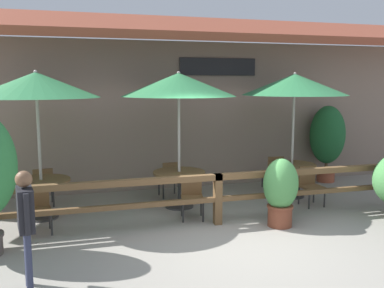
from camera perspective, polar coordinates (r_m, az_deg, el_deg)
ground_plane at (r=7.18m, az=6.26°, el=-13.15°), size 60.00×60.00×0.00m
building_facade at (r=10.61m, az=-1.96°, el=5.78°), size 14.28×1.49×4.23m
patio_railing at (r=7.91m, az=3.46°, el=-5.83°), size 10.40×0.14×0.95m
patio_umbrella_near at (r=8.54m, az=-20.07°, el=7.40°), size 2.36×2.36×2.84m
dining_table_near at (r=8.77m, az=-19.45°, el=-5.44°), size 1.10×1.10×0.76m
chair_near_streetside at (r=8.00m, az=-19.83°, el=-7.89°), size 0.47×0.47×0.83m
chair_near_wallside at (r=9.61m, az=-19.25°, el=-5.20°), size 0.47×0.47×0.83m
patio_umbrella_middle at (r=8.79m, az=-1.78°, el=7.89°), size 2.36×2.36×2.84m
dining_table_middle at (r=9.01m, az=-1.73°, el=-4.60°), size 1.10×1.10×0.76m
chair_middle_streetside at (r=8.31m, az=0.00°, el=-6.80°), size 0.49×0.49×0.83m
chair_middle_wallside at (r=9.81m, az=-2.98°, el=-4.48°), size 0.44×0.44×0.83m
patio_umbrella_far at (r=9.90m, az=13.51°, el=7.70°), size 2.36×2.36×2.84m
dining_table_far at (r=10.10m, az=13.15°, el=-3.43°), size 1.10×1.10×0.76m
chair_far_streetside at (r=9.52m, az=15.48°, el=-5.16°), size 0.44×0.44×0.83m
chair_far_wallside at (r=10.73m, az=10.83°, el=-3.52°), size 0.45×0.45×0.83m
potted_plant_tall_tropical at (r=7.97m, az=11.73°, el=-6.03°), size 0.65×0.58×1.26m
potted_plant_broad_leaf at (r=11.78m, az=17.61°, el=0.90°), size 0.94×0.85×2.02m
pedestrian at (r=5.80m, az=-21.30°, el=-8.65°), size 0.25×0.54×1.53m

